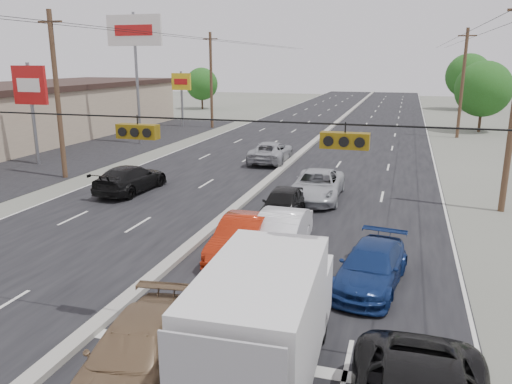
% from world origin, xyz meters
% --- Properties ---
extents(ground, '(200.00, 200.00, 0.00)m').
position_xyz_m(ground, '(0.00, 0.00, 0.00)').
color(ground, '#606356').
rests_on(ground, ground).
extents(road_surface, '(20.00, 160.00, 0.02)m').
position_xyz_m(road_surface, '(0.00, 30.00, 0.00)').
color(road_surface, black).
rests_on(road_surface, ground).
extents(center_median, '(0.50, 160.00, 0.20)m').
position_xyz_m(center_median, '(0.00, 30.00, 0.10)').
color(center_median, gray).
rests_on(center_median, ground).
extents(strip_mall, '(12.00, 42.00, 4.60)m').
position_xyz_m(strip_mall, '(-26.00, 25.00, 2.30)').
color(strip_mall, tan).
rests_on(strip_mall, ground).
extents(parking_lot, '(10.00, 42.00, 0.02)m').
position_xyz_m(parking_lot, '(-17.00, 25.00, 0.00)').
color(parking_lot, black).
rests_on(parking_lot, ground).
extents(utility_pole_left_b, '(1.60, 0.30, 10.00)m').
position_xyz_m(utility_pole_left_b, '(-12.50, 15.00, 5.11)').
color(utility_pole_left_b, '#422D1E').
rests_on(utility_pole_left_b, ground).
extents(utility_pole_left_c, '(1.60, 0.30, 10.00)m').
position_xyz_m(utility_pole_left_c, '(-12.50, 40.00, 5.11)').
color(utility_pole_left_c, '#422D1E').
rests_on(utility_pole_left_c, ground).
extents(utility_pole_right_c, '(1.60, 0.30, 10.00)m').
position_xyz_m(utility_pole_right_c, '(12.50, 40.00, 5.11)').
color(utility_pole_right_c, '#422D1E').
rests_on(utility_pole_right_c, ground).
extents(traffic_signals, '(25.00, 0.30, 0.54)m').
position_xyz_m(traffic_signals, '(1.40, 0.00, 5.49)').
color(traffic_signals, black).
rests_on(traffic_signals, ground).
extents(pole_sign_mid, '(2.60, 0.25, 7.00)m').
position_xyz_m(pole_sign_mid, '(-17.00, 18.00, 5.11)').
color(pole_sign_mid, slate).
rests_on(pole_sign_mid, ground).
extents(pole_sign_billboard, '(5.00, 0.25, 11.00)m').
position_xyz_m(pole_sign_billboard, '(-14.50, 28.00, 8.87)').
color(pole_sign_billboard, slate).
rests_on(pole_sign_billboard, ground).
extents(pole_sign_far, '(2.20, 0.25, 6.00)m').
position_xyz_m(pole_sign_far, '(-16.00, 40.00, 4.41)').
color(pole_sign_far, slate).
rests_on(pole_sign_far, ground).
extents(tree_left_far, '(4.80, 4.80, 6.12)m').
position_xyz_m(tree_left_far, '(-22.00, 60.00, 3.72)').
color(tree_left_far, '#382619').
rests_on(tree_left_far, ground).
extents(tree_right_mid, '(5.60, 5.60, 7.14)m').
position_xyz_m(tree_right_mid, '(15.00, 45.00, 4.34)').
color(tree_right_mid, '#382619').
rests_on(tree_right_mid, ground).
extents(tree_right_far, '(6.40, 6.40, 8.16)m').
position_xyz_m(tree_right_far, '(16.00, 70.00, 4.96)').
color(tree_right_far, '#382619').
rests_on(tree_right_far, ground).
extents(box_truck, '(2.39, 6.24, 3.13)m').
position_xyz_m(box_truck, '(5.16, -1.30, 1.60)').
color(box_truck, black).
rests_on(box_truck, ground).
extents(tan_sedan, '(2.58, 5.04, 1.40)m').
position_xyz_m(tan_sedan, '(2.27, -2.03, 0.70)').
color(tan_sedan, brown).
rests_on(tan_sedan, ground).
extents(red_sedan, '(1.60, 4.52, 1.49)m').
position_xyz_m(red_sedan, '(2.20, 5.90, 0.74)').
color(red_sedan, '#991E09').
rests_on(red_sedan, ground).
extents(queue_car_a, '(1.82, 4.27, 1.44)m').
position_xyz_m(queue_car_a, '(2.57, 10.76, 0.72)').
color(queue_car_a, black).
rests_on(queue_car_a, ground).
extents(queue_car_b, '(1.68, 4.77, 1.57)m').
position_xyz_m(queue_car_b, '(3.50, 6.46, 0.79)').
color(queue_car_b, silver).
rests_on(queue_car_b, ground).
extents(queue_car_c, '(2.65, 5.46, 1.50)m').
position_xyz_m(queue_car_c, '(3.50, 14.51, 0.75)').
color(queue_car_c, '#A8ABAF').
rests_on(queue_car_c, ground).
extents(queue_car_d, '(2.49, 4.81, 1.33)m').
position_xyz_m(queue_car_d, '(7.00, 4.60, 0.67)').
color(queue_car_d, navy).
rests_on(queue_car_d, ground).
extents(oncoming_near, '(2.41, 5.28, 1.50)m').
position_xyz_m(oncoming_near, '(-6.70, 13.07, 0.75)').
color(oncoming_near, black).
rests_on(oncoming_near, ground).
extents(oncoming_far, '(2.71, 5.50, 1.50)m').
position_xyz_m(oncoming_far, '(-1.40, 23.41, 0.75)').
color(oncoming_far, '#96999D').
rests_on(oncoming_far, ground).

